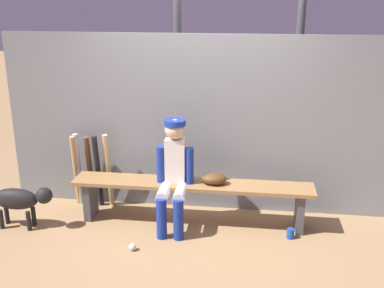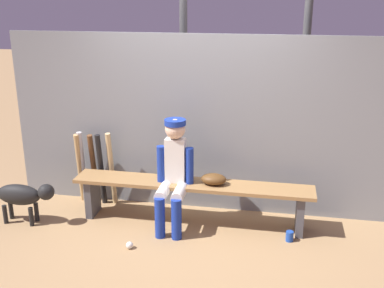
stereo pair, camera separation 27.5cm
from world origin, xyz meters
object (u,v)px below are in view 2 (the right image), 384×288
bat_aluminum_silver (83,167)px  cup_on_bench (188,175)px  bat_aluminum_black (101,170)px  dugout_bench (192,191)px  baseball (130,245)px  player_seated (173,171)px  cup_on_ground (290,236)px  dog (23,195)px  baseball_glove (214,179)px  bat_wood_dark (94,168)px  bat_wood_tan (80,168)px  bat_wood_natural (112,169)px

bat_aluminum_silver → cup_on_bench: (1.36, -0.24, 0.09)m
bat_aluminum_black → bat_aluminum_silver: (-0.26, 0.04, 0.00)m
dugout_bench → baseball: 0.92m
player_seated → cup_on_ground: player_seated is taller
cup_on_bench → dog: size_ratio=0.13×
dugout_bench → baseball_glove: (0.24, 0.00, 0.17)m
bat_wood_dark → bat_wood_tan: 0.17m
baseball_glove → bat_wood_natural: bat_wood_natural is taller
dugout_bench → dog: bearing=-169.3°
bat_aluminum_black → dugout_bench: bearing=-13.0°
player_seated → cup_on_bench: size_ratio=11.00×
cup_on_ground → bat_wood_dark: bearing=166.8°
bat_aluminum_black → player_seated: bearing=-21.3°
baseball_glove → bat_wood_dark: bat_wood_dark is taller
bat_wood_natural → bat_aluminum_black: (-0.12, -0.02, -0.01)m
bat_aluminum_black → baseball: bearing=-55.5°
cup_on_bench → bat_aluminum_silver: bearing=170.0°
dugout_bench → cup_on_ground: dugout_bench is taller
baseball_glove → cup_on_bench: 0.31m
baseball → bat_wood_dark: bearing=127.2°
bat_wood_dark → cup_on_ground: 2.48m
cup_on_ground → baseball: bearing=-164.0°
dugout_bench → baseball: dugout_bench is taller
baseball_glove → bat_wood_tan: (-1.70, 0.29, -0.10)m
baseball_glove → bat_wood_natural: (-1.29, 0.29, -0.09)m
bat_wood_natural → dog: 1.04m
cup_on_ground → cup_on_bench: 1.28m
cup_on_ground → bat_aluminum_silver: bearing=168.3°
bat_wood_tan → bat_wood_natural: bearing=0.0°
bat_aluminum_black → bat_wood_tan: bat_aluminum_black is taller
bat_wood_natural → bat_wood_dark: size_ratio=1.04×
bat_aluminum_black → cup_on_bench: bearing=-10.3°
baseball_glove → bat_aluminum_black: bearing=169.2°
dog → cup_on_bench: bearing=13.1°
baseball_glove → dugout_bench: bearing=180.0°
bat_wood_tan → player_seated: bearing=-17.8°
cup_on_ground → bat_wood_tan: bearing=168.8°
player_seated → bat_wood_tan: (-1.27, 0.41, -0.22)m
bat_wood_dark → bat_aluminum_silver: size_ratio=0.97×
bat_wood_tan → baseball: (0.93, -0.97, -0.41)m
dog → dugout_bench: bearing=10.7°
bat_wood_tan → baseball: size_ratio=12.09×
bat_wood_tan → cup_on_ground: size_ratio=8.14×
bat_wood_natural → bat_wood_tan: bearing=-180.0°
player_seated → cup_on_ground: bearing=-4.3°
dog → bat_wood_tan: bearing=58.0°
bat_wood_tan → dog: bearing=-122.0°
bat_wood_natural → dugout_bench: bearing=-15.7°
bat_wood_natural → cup_on_bench: (0.98, -0.23, 0.08)m
bat_wood_natural → bat_aluminum_silver: bearing=177.8°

